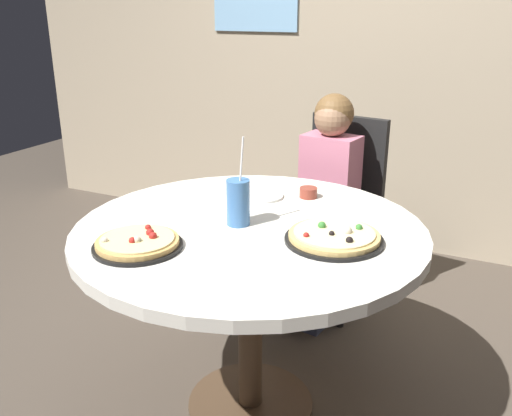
{
  "coord_description": "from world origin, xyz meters",
  "views": [
    {
      "loc": [
        0.78,
        -1.57,
        1.46
      ],
      "look_at": [
        0.0,
        0.05,
        0.8
      ],
      "focal_mm": 38.7,
      "sensor_mm": 36.0,
      "label": 1
    }
  ],
  "objects": [
    {
      "name": "ground_plane",
      "position": [
        0.0,
        0.0,
        0.0
      ],
      "size": [
        8.0,
        8.0,
        0.0
      ],
      "primitive_type": "plane",
      "color": "#4C4238"
    },
    {
      "name": "wall_with_window",
      "position": [
        -0.0,
        1.82,
        1.45
      ],
      "size": [
        5.2,
        0.14,
        2.9
      ],
      "color": "tan",
      "rests_on": "ground_plane"
    },
    {
      "name": "dining_table",
      "position": [
        0.0,
        0.0,
        0.65
      ],
      "size": [
        1.21,
        1.21,
        0.75
      ],
      "color": "silver",
      "rests_on": "ground_plane"
    },
    {
      "name": "chair_wooden",
      "position": [
        0.01,
        0.98,
        0.53
      ],
      "size": [
        0.46,
        0.46,
        0.95
      ],
      "color": "black",
      "rests_on": "ground_plane"
    },
    {
      "name": "diner_child",
      "position": [
        -0.01,
        0.79,
        0.48
      ],
      "size": [
        0.31,
        0.43,
        1.08
      ],
      "color": "#3F4766",
      "rests_on": "ground_plane"
    },
    {
      "name": "pizza_veggie",
      "position": [
        0.3,
        0.0,
        0.77
      ],
      "size": [
        0.32,
        0.32,
        0.05
      ],
      "color": "black",
      "rests_on": "dining_table"
    },
    {
      "name": "pizza_cheese",
      "position": [
        -0.23,
        -0.31,
        0.77
      ],
      "size": [
        0.28,
        0.28,
        0.05
      ],
      "color": "black",
      "rests_on": "dining_table"
    },
    {
      "name": "soda_cup",
      "position": [
        -0.04,
        -0.0,
        0.83
      ],
      "size": [
        0.08,
        0.08,
        0.31
      ],
      "color": "#3F72B2",
      "rests_on": "dining_table"
    },
    {
      "name": "sauce_bowl",
      "position": [
        0.07,
        0.37,
        0.77
      ],
      "size": [
        0.07,
        0.07,
        0.04
      ],
      "primitive_type": "cylinder",
      "color": "brown",
      "rests_on": "dining_table"
    },
    {
      "name": "plate_small",
      "position": [
        -0.1,
        0.3,
        0.76
      ],
      "size": [
        0.18,
        0.18,
        0.01
      ],
      "primitive_type": "cylinder",
      "color": "white",
      "rests_on": "dining_table"
    }
  ]
}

